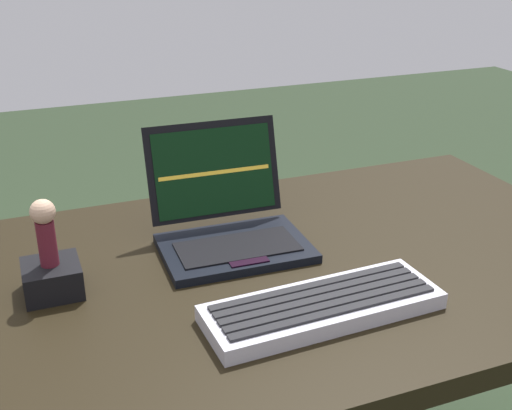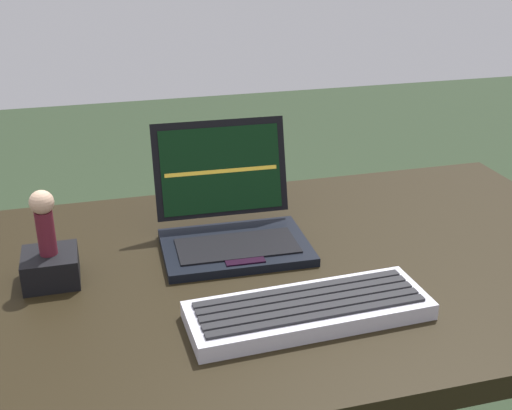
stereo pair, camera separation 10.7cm
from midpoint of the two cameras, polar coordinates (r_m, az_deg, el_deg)
The scene contains 5 objects.
desk at distance 1.11m, azimuth -3.46°, elevation -9.80°, with size 1.32×0.71×0.73m.
laptop_front at distance 1.13m, azimuth -5.22°, elevation -1.61°, with size 0.25×0.23×0.20m.
external_keyboard at distance 0.94m, azimuth 2.63°, elevation -8.96°, with size 0.35×0.13×0.03m.
figurine_stand at distance 1.05m, azimuth -20.30°, elevation -6.16°, with size 0.09×0.09×0.05m, color black.
figurine at distance 1.02m, azimuth -20.97°, elevation -1.97°, with size 0.04×0.04×0.11m.
Camera 1 is at (-0.33, -0.87, 1.25)m, focal length 45.56 mm.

